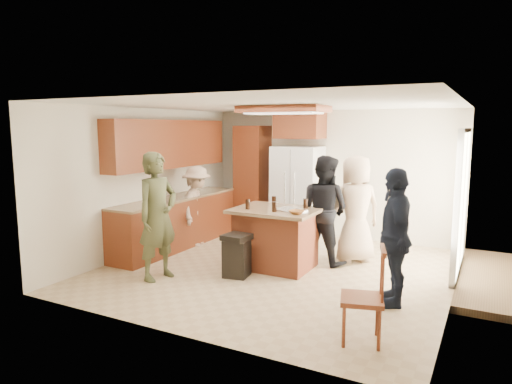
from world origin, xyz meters
The scene contains 12 objects.
person_front_left centered at (-1.34, -1.15, 0.92)m, with size 0.67×0.49×1.83m, color #404327.
person_behind_left centered at (0.50, 0.70, 0.87)m, with size 0.84×0.52×1.73m, color black.
person_behind_right centered at (0.93, 0.99, 0.87)m, with size 0.85×0.55×1.74m, color tan.
person_side_right centered at (1.84, -0.56, 0.85)m, with size 1.00×0.51×1.70m, color black.
person_counter centered at (-1.94, 0.66, 0.74)m, with size 0.95×0.44×1.47m, color tan.
left_cabinetry centered at (-2.24, 0.40, 0.96)m, with size 0.64×3.00×2.30m.
back_wall_units centered at (-1.33, 2.20, 1.38)m, with size 1.80×0.60×2.45m.
refrigerator centered at (-0.55, 2.12, 0.90)m, with size 0.90×0.76×1.80m.
kitchen_island centered at (-0.07, 0.11, 0.47)m, with size 1.28×1.03×0.93m.
island_items centered at (0.15, 0.02, 0.97)m, with size 0.97×0.65×0.15m.
trash_bin centered at (-0.39, -0.56, 0.32)m, with size 0.39×0.39×0.63m.
spindle_chair centered at (1.79, -1.74, 0.45)m, with size 0.52×0.52×0.99m.
Camera 1 is at (2.87, -6.15, 2.18)m, focal length 32.00 mm.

